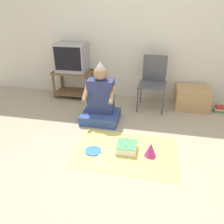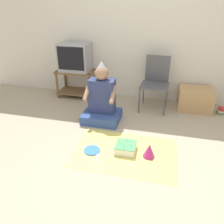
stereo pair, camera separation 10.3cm
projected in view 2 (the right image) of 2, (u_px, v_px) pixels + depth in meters
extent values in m
plane|color=tan|center=(121.00, 165.00, 2.47)|extent=(16.00, 16.00, 0.00)
cube|color=beige|center=(147.00, 26.00, 3.63)|extent=(6.40, 0.06, 2.55)
cube|color=brown|center=(76.00, 71.00, 4.04)|extent=(0.71, 0.41, 0.03)
cube|color=brown|center=(77.00, 91.00, 4.22)|extent=(0.71, 0.41, 0.02)
cylinder|color=brown|center=(57.00, 85.00, 4.07)|extent=(0.04, 0.04, 0.50)
cylinder|color=brown|center=(90.00, 88.00, 3.93)|extent=(0.04, 0.04, 0.50)
cylinder|color=brown|center=(65.00, 79.00, 4.37)|extent=(0.04, 0.04, 0.50)
cylinder|color=brown|center=(96.00, 82.00, 4.23)|extent=(0.04, 0.04, 0.50)
cube|color=#99999E|center=(75.00, 57.00, 3.93)|extent=(0.54, 0.39, 0.50)
cube|color=black|center=(70.00, 59.00, 3.75)|extent=(0.48, 0.01, 0.40)
cube|color=#4C4C51|center=(155.00, 86.00, 3.54)|extent=(0.47, 0.46, 0.02)
cube|color=#4C4C51|center=(157.00, 69.00, 3.62)|extent=(0.39, 0.04, 0.44)
cylinder|color=#4C4C51|center=(139.00, 101.00, 3.52)|extent=(0.02, 0.02, 0.43)
cylinder|color=#4C4C51|center=(165.00, 104.00, 3.42)|extent=(0.02, 0.02, 0.43)
cylinder|color=#4C4C51|center=(144.00, 92.00, 3.86)|extent=(0.02, 0.02, 0.43)
cylinder|color=#4C4C51|center=(167.00, 95.00, 3.75)|extent=(0.02, 0.02, 0.43)
cube|color=tan|center=(195.00, 99.00, 3.68)|extent=(0.54, 0.47, 0.36)
cube|color=#60936B|center=(222.00, 113.00, 3.58)|extent=(0.16, 0.14, 0.03)
cube|color=#A88933|center=(223.00, 112.00, 3.57)|extent=(0.14, 0.10, 0.02)
cube|color=beige|center=(223.00, 111.00, 3.55)|extent=(0.17, 0.14, 0.02)
cube|color=#B72D28|center=(224.00, 109.00, 3.54)|extent=(0.15, 0.13, 0.03)
cube|color=#334C8C|center=(102.00, 116.00, 3.35)|extent=(0.55, 0.47, 0.14)
cube|color=navy|center=(102.00, 96.00, 3.25)|extent=(0.38, 0.21, 0.51)
sphere|color=#9E7556|center=(102.00, 73.00, 3.09)|extent=(0.20, 0.20, 0.20)
cone|color=silver|center=(101.00, 64.00, 3.03)|extent=(0.11, 0.11, 0.09)
cylinder|color=#9E7556|center=(87.00, 92.00, 3.15)|extent=(0.06, 0.26, 0.21)
cylinder|color=#9E7556|center=(113.00, 95.00, 3.07)|extent=(0.06, 0.26, 0.21)
cube|color=#EAD666|center=(125.00, 152.00, 2.67)|extent=(1.24, 0.84, 0.01)
cube|color=white|center=(125.00, 148.00, 2.67)|extent=(0.24, 0.24, 0.09)
cube|color=#4CB266|center=(125.00, 144.00, 2.65)|extent=(0.24, 0.24, 0.01)
cylinder|color=yellow|center=(131.00, 144.00, 2.62)|extent=(0.01, 0.01, 0.06)
sphere|color=#FFCC4C|center=(131.00, 141.00, 2.60)|extent=(0.01, 0.01, 0.01)
cylinder|color=#E58CCC|center=(127.00, 140.00, 2.69)|extent=(0.01, 0.01, 0.06)
sphere|color=#FFCC4C|center=(127.00, 137.00, 2.68)|extent=(0.01, 0.01, 0.01)
cylinder|color=yellow|center=(120.00, 142.00, 2.65)|extent=(0.01, 0.01, 0.06)
sphere|color=#FFCC4C|center=(120.00, 140.00, 2.63)|extent=(0.01, 0.01, 0.01)
cylinder|color=#66C666|center=(124.00, 146.00, 2.58)|extent=(0.01, 0.01, 0.06)
sphere|color=#FFCC4C|center=(124.00, 143.00, 2.56)|extent=(0.01, 0.01, 0.01)
cone|color=#CC338C|center=(149.00, 150.00, 2.55)|extent=(0.14, 0.14, 0.17)
cylinder|color=blue|center=(92.00, 150.00, 2.69)|extent=(0.20, 0.20, 0.01)
ellipsoid|color=white|center=(98.00, 155.00, 2.60)|extent=(0.04, 0.05, 0.01)
cube|color=white|center=(98.00, 159.00, 2.54)|extent=(0.04, 0.10, 0.01)
ellipsoid|color=white|center=(98.00, 156.00, 2.58)|extent=(0.04, 0.05, 0.01)
cube|color=white|center=(97.00, 161.00, 2.52)|extent=(0.02, 0.10, 0.01)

